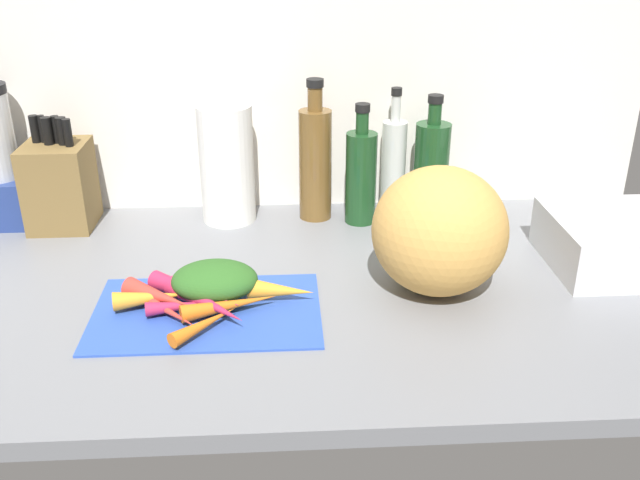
% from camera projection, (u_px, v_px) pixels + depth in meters
% --- Properties ---
extents(ground_plane, '(1.70, 0.80, 0.03)m').
position_uv_depth(ground_plane, '(250.00, 290.00, 1.24)').
color(ground_plane, slate).
extents(wall_back, '(1.70, 0.03, 0.60)m').
position_uv_depth(wall_back, '(250.00, 70.00, 1.46)').
color(wall_back, silver).
rests_on(wall_back, ground_plane).
extents(cutting_board, '(0.37, 0.24, 0.01)m').
position_uv_depth(cutting_board, '(207.00, 311.00, 1.14)').
color(cutting_board, '#2D51B7').
rests_on(cutting_board, ground_plane).
extents(carrot_0, '(0.11, 0.11, 0.02)m').
position_uv_depth(carrot_0, '(205.00, 324.00, 1.08)').
color(carrot_0, orange).
rests_on(carrot_0, cutting_board).
extents(carrot_1, '(0.11, 0.05, 0.03)m').
position_uv_depth(carrot_1, '(281.00, 291.00, 1.16)').
color(carrot_1, orange).
rests_on(carrot_1, cutting_board).
extents(carrot_2, '(0.12, 0.04, 0.02)m').
position_uv_depth(carrot_2, '(183.00, 306.00, 1.13)').
color(carrot_2, '#B2264C').
rests_on(carrot_2, cutting_board).
extents(carrot_3, '(0.13, 0.05, 0.03)m').
position_uv_depth(carrot_3, '(152.00, 298.00, 1.14)').
color(carrot_3, orange).
rests_on(carrot_3, cutting_board).
extents(carrot_4, '(0.13, 0.10, 0.04)m').
position_uv_depth(carrot_4, '(158.00, 296.00, 1.14)').
color(carrot_4, red).
rests_on(carrot_4, cutting_board).
extents(carrot_5, '(0.15, 0.15, 0.04)m').
position_uv_depth(carrot_5, '(206.00, 302.00, 1.12)').
color(carrot_5, '#B2264C').
rests_on(carrot_5, cutting_board).
extents(carrot_6, '(0.17, 0.13, 0.03)m').
position_uv_depth(carrot_6, '(196.00, 292.00, 1.16)').
color(carrot_6, '#B2264C').
rests_on(carrot_6, cutting_board).
extents(carrot_7, '(0.12, 0.12, 0.02)m').
position_uv_depth(carrot_7, '(166.00, 310.00, 1.12)').
color(carrot_7, red).
rests_on(carrot_7, cutting_board).
extents(carrot_8, '(0.16, 0.08, 0.03)m').
position_uv_depth(carrot_8, '(230.00, 305.00, 1.12)').
color(carrot_8, orange).
rests_on(carrot_8, cutting_board).
extents(carrot_greens_pile, '(0.14, 0.11, 0.06)m').
position_uv_depth(carrot_greens_pile, '(215.00, 280.00, 1.17)').
color(carrot_greens_pile, '#2D6023').
rests_on(carrot_greens_pile, cutting_board).
extents(winter_squash, '(0.23, 0.23, 0.22)m').
position_uv_depth(winter_squash, '(439.00, 231.00, 1.17)').
color(winter_squash, gold).
rests_on(winter_squash, ground_plane).
extents(knife_block, '(0.13, 0.13, 0.23)m').
position_uv_depth(knife_block, '(60.00, 184.00, 1.43)').
color(knife_block, brown).
rests_on(knife_block, ground_plane).
extents(paper_towel_roll, '(0.11, 0.11, 0.25)m').
position_uv_depth(paper_towel_roll, '(227.00, 164.00, 1.45)').
color(paper_towel_roll, white).
rests_on(paper_towel_roll, ground_plane).
extents(bottle_0, '(0.07, 0.07, 0.30)m').
position_uv_depth(bottle_0, '(315.00, 161.00, 1.46)').
color(bottle_0, brown).
rests_on(bottle_0, ground_plane).
extents(bottle_1, '(0.06, 0.06, 0.25)m').
position_uv_depth(bottle_1, '(361.00, 175.00, 1.45)').
color(bottle_1, '#19421E').
rests_on(bottle_1, ground_plane).
extents(bottle_2, '(0.05, 0.05, 0.27)m').
position_uv_depth(bottle_2, '(393.00, 164.00, 1.50)').
color(bottle_2, silver).
rests_on(bottle_2, ground_plane).
extents(bottle_3, '(0.07, 0.07, 0.26)m').
position_uv_depth(bottle_3, '(431.00, 167.00, 1.48)').
color(bottle_3, '#19421E').
rests_on(bottle_3, ground_plane).
extents(dish_rack, '(0.23, 0.23, 0.09)m').
position_uv_depth(dish_rack, '(615.00, 242.00, 1.28)').
color(dish_rack, silver).
rests_on(dish_rack, ground_plane).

